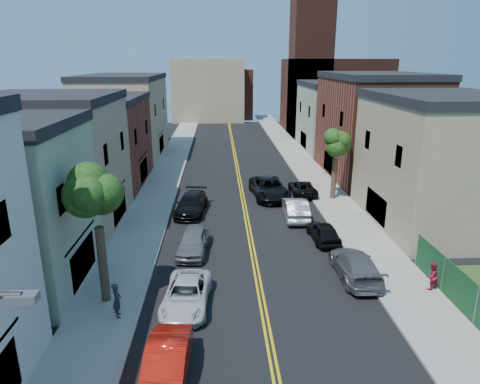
{
  "coord_description": "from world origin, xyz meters",
  "views": [
    {
      "loc": [
        -2.1,
        -5.45,
        11.78
      ],
      "look_at": [
        -0.48,
        26.19,
        2.0
      ],
      "focal_mm": 32.02,
      "sensor_mm": 36.0,
      "label": 1
    }
  ],
  "objects": [
    {
      "name": "sidewalk_right",
      "position": [
        7.9,
        40.0,
        0.07
      ],
      "size": [
        3.2,
        100.0,
        0.15
      ],
      "primitive_type": "cube",
      "color": "gray",
      "rests_on": "ground"
    },
    {
      "name": "tree_left_mid",
      "position": [
        -7.88,
        14.01,
        6.58
      ],
      "size": [
        5.2,
        5.2,
        9.29
      ],
      "color": "#3E2B1F",
      "rests_on": "sidewalk_left"
    },
    {
      "name": "church",
      "position": [
        16.33,
        67.07,
        7.24
      ],
      "size": [
        16.2,
        14.2,
        22.6
      ],
      "color": "#4C2319",
      "rests_on": "ground"
    },
    {
      "name": "bldg_left_tan_near",
      "position": [
        -14.0,
        25.0,
        4.5
      ],
      "size": [
        9.0,
        10.0,
        9.0
      ],
      "primitive_type": "cube",
      "color": "#998466",
      "rests_on": "ground"
    },
    {
      "name": "backdrop_center",
      "position": [
        0.0,
        86.0,
        5.0
      ],
      "size": [
        10.0,
        8.0,
        10.0
      ],
      "primitive_type": "cube",
      "color": "brown",
      "rests_on": "ground"
    },
    {
      "name": "tree_right_far",
      "position": [
        7.92,
        30.01,
        5.76
      ],
      "size": [
        4.4,
        4.4,
        8.03
      ],
      "color": "#3E2B1F",
      "rests_on": "sidewalk_right"
    },
    {
      "name": "grey_car_left",
      "position": [
        -3.8,
        19.68,
        0.76
      ],
      "size": [
        2.2,
        4.63,
        1.53
      ],
      "primitive_type": "imported",
      "rotation": [
        0.0,
        0.0,
        -0.09
      ],
      "color": "slate",
      "rests_on": "ground"
    },
    {
      "name": "bldg_right_palegrn",
      "position": [
        14.0,
        52.0,
        4.25
      ],
      "size": [
        9.0,
        12.0,
        8.5
      ],
      "primitive_type": "cube",
      "color": "gray",
      "rests_on": "ground"
    },
    {
      "name": "bldg_right_tan",
      "position": [
        14.0,
        24.0,
        4.5
      ],
      "size": [
        9.0,
        12.0,
        9.0
      ],
      "primitive_type": "cube",
      "color": "#998466",
      "rests_on": "ground"
    },
    {
      "name": "pedestrian_left",
      "position": [
        -6.97,
        12.5,
        1.0
      ],
      "size": [
        0.55,
        0.7,
        1.71
      ],
      "primitive_type": "imported",
      "rotation": [
        0.0,
        0.0,
        1.82
      ],
      "color": "#27282F",
      "rests_on": "sidewalk_left"
    },
    {
      "name": "grey_car_right",
      "position": [
        5.5,
        15.95,
        0.74
      ],
      "size": [
        2.09,
        5.12,
        1.48
      ],
      "primitive_type": "imported",
      "rotation": [
        0.0,
        0.0,
        3.14
      ],
      "color": "#57585E",
      "rests_on": "ground"
    },
    {
      "name": "red_sedan",
      "position": [
        -4.19,
        8.16,
        0.75
      ],
      "size": [
        1.8,
        4.6,
        1.49
      ],
      "primitive_type": "imported",
      "rotation": [
        0.0,
        0.0,
        -0.05
      ],
      "color": "red",
      "rests_on": "ground"
    },
    {
      "name": "silver_car_right",
      "position": [
        3.8,
        25.56,
        0.8
      ],
      "size": [
        1.92,
        4.92,
        1.59
      ],
      "primitive_type": "imported",
      "rotation": [
        0.0,
        0.0,
        3.09
      ],
      "color": "#B5B8BD",
      "rests_on": "ground"
    },
    {
      "name": "backdrop_left",
      "position": [
        -4.0,
        82.0,
        6.0
      ],
      "size": [
        14.0,
        8.0,
        12.0
      ],
      "primitive_type": "cube",
      "color": "#998466",
      "rests_on": "ground"
    },
    {
      "name": "dark_car_right_far",
      "position": [
        5.5,
        31.55,
        0.64
      ],
      "size": [
        2.13,
        4.6,
        1.28
      ],
      "primitive_type": "imported",
      "rotation": [
        0.0,
        0.0,
        3.14
      ],
      "color": "black",
      "rests_on": "ground"
    },
    {
      "name": "bldg_left_brick",
      "position": [
        -14.0,
        36.0,
        4.0
      ],
      "size": [
        9.0,
        12.0,
        8.0
      ],
      "primitive_type": "cube",
      "color": "brown",
      "rests_on": "ground"
    },
    {
      "name": "pedestrian_right",
      "position": [
        9.02,
        14.21,
        0.91
      ],
      "size": [
        0.9,
        0.8,
        1.52
      ],
      "primitive_type": "imported",
      "rotation": [
        0.0,
        0.0,
        3.51
      ],
      "color": "maroon",
      "rests_on": "sidewalk_right"
    },
    {
      "name": "sidewalk_left",
      "position": [
        -7.9,
        40.0,
        0.07
      ],
      "size": [
        3.2,
        100.0,
        0.15
      ],
      "primitive_type": "cube",
      "color": "gray",
      "rests_on": "ground"
    },
    {
      "name": "white_pickup",
      "position": [
        -3.8,
        13.41,
        0.66
      ],
      "size": [
        2.53,
        4.89,
        1.32
      ],
      "primitive_type": "imported",
      "rotation": [
        0.0,
        0.0,
        -0.07
      ],
      "color": "silver",
      "rests_on": "ground"
    },
    {
      "name": "black_suv_lane",
      "position": [
        2.38,
        30.91,
        0.86
      ],
      "size": [
        3.44,
        6.46,
        1.73
      ],
      "primitive_type": "imported",
      "rotation": [
        0.0,
        0.0,
        0.09
      ],
      "color": "black",
      "rests_on": "ground"
    },
    {
      "name": "black_car_right",
      "position": [
        4.92,
        21.08,
        0.67
      ],
      "size": [
        1.79,
        4.03,
        1.35
      ],
      "primitive_type": "imported",
      "rotation": [
        0.0,
        0.0,
        3.19
      ],
      "color": "black",
      "rests_on": "ground"
    },
    {
      "name": "curb_right",
      "position": [
        6.15,
        40.0,
        0.07
      ],
      "size": [
        0.3,
        100.0,
        0.15
      ],
      "primitive_type": "cube",
      "color": "gray",
      "rests_on": "ground"
    },
    {
      "name": "bldg_left_tan_far",
      "position": [
        -14.0,
        50.0,
        4.75
      ],
      "size": [
        9.0,
        16.0,
        9.5
      ],
      "primitive_type": "cube",
      "color": "#998466",
      "rests_on": "ground"
    },
    {
      "name": "black_car_left",
      "position": [
        -4.34,
        27.13,
        0.76
      ],
      "size": [
        2.75,
        5.48,
        1.53
      ],
      "primitive_type": "imported",
      "rotation": [
        0.0,
        0.0,
        -0.12
      ],
      "color": "black",
      "rests_on": "ground"
    },
    {
      "name": "bldg_right_brick",
      "position": [
        14.0,
        38.0,
        5.0
      ],
      "size": [
        9.0,
        14.0,
        10.0
      ],
      "primitive_type": "cube",
      "color": "brown",
      "rests_on": "ground"
    },
    {
      "name": "curb_left",
      "position": [
        -6.15,
        40.0,
        0.07
      ],
      "size": [
        0.3,
        100.0,
        0.15
      ],
      "primitive_type": "cube",
      "color": "gray",
      "rests_on": "ground"
    }
  ]
}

